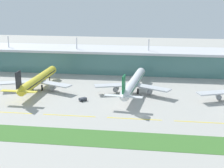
{
  "coord_description": "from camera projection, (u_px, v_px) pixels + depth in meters",
  "views": [
    {
      "loc": [
        8.89,
        -170.11,
        63.77
      ],
      "look_at": [
        -19.94,
        34.26,
        7.0
      ],
      "focal_mm": 55.71,
      "sensor_mm": 36.0,
      "label": 1
    }
  ],
  "objects": [
    {
      "name": "grass_verge",
      "position": [
        136.0,
        140.0,
        150.89
      ],
      "size": [
        300.0,
        18.0,
        0.1
      ],
      "primitive_type": "cube",
      "color": "#3D702D",
      "rests_on": "ground"
    },
    {
      "name": "taxiway_stripe_mid_west",
      "position": [
        69.0,
        116.0,
        180.67
      ],
      "size": [
        28.0,
        0.7,
        0.04
      ],
      "primitive_type": "cube",
      "color": "yellow",
      "rests_on": "ground"
    },
    {
      "name": "airliner_center",
      "position": [
        133.0,
        83.0,
        217.89
      ],
      "size": [
        48.6,
        71.33,
        18.9
      ],
      "color": "silver",
      "rests_on": "ground"
    },
    {
      "name": "taxiway_stripe_mid_east",
      "position": [
        203.0,
        122.0,
        171.51
      ],
      "size": [
        28.0,
        0.7,
        0.04
      ],
      "primitive_type": "cube",
      "color": "yellow",
      "rests_on": "ground"
    },
    {
      "name": "ground_plane",
      "position": [
        141.0,
        116.0,
        180.52
      ],
      "size": [
        600.0,
        600.0,
        0.0
      ],
      "primitive_type": "plane",
      "color": "#A8A59E"
    },
    {
      "name": "taxiway_stripe_centre",
      "position": [
        134.0,
        119.0,
        176.09
      ],
      "size": [
        28.0,
        0.7,
        0.04
      ],
      "primitive_type": "cube",
      "color": "yellow",
      "rests_on": "ground"
    },
    {
      "name": "taxiway_stripe_west",
      "position": [
        7.0,
        112.0,
        185.25
      ],
      "size": [
        28.0,
        0.7,
        0.04
      ],
      "primitive_type": "cube",
      "color": "yellow",
      "rests_on": "ground"
    },
    {
      "name": "pushback_tug",
      "position": [
        83.0,
        99.0,
        204.04
      ],
      "size": [
        4.84,
        4.77,
        1.85
      ],
      "color": "#333842",
      "rests_on": "ground"
    },
    {
      "name": "airliner_near_middle",
      "position": [
        38.0,
        80.0,
        225.46
      ],
      "size": [
        48.79,
        67.14,
        18.9
      ],
      "color": "yellow",
      "rests_on": "ground"
    },
    {
      "name": "terminal_building",
      "position": [
        149.0,
        61.0,
        271.69
      ],
      "size": [
        288.0,
        34.0,
        27.21
      ],
      "color": "slate",
      "rests_on": "ground"
    }
  ]
}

